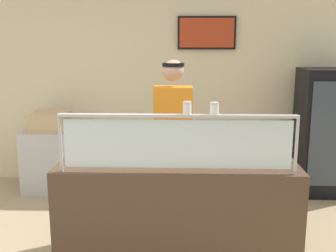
# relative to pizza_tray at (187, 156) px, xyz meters

# --- Properties ---
(ground_plane) EXTENTS (12.00, 12.00, 0.00)m
(ground_plane) POSITION_rel_pizza_tray_xyz_m (-0.08, 0.55, -0.97)
(ground_plane) COLOR tan
(ground_plane) RESTS_ON ground
(shop_rear_unit) EXTENTS (6.38, 0.13, 2.70)m
(shop_rear_unit) POSITION_rel_pizza_tray_xyz_m (-0.08, 2.19, 0.39)
(shop_rear_unit) COLOR beige
(shop_rear_unit) RESTS_ON ground
(serving_counter) EXTENTS (1.98, 0.77, 0.95)m
(serving_counter) POSITION_rel_pizza_tray_xyz_m (-0.08, -0.07, -0.49)
(serving_counter) COLOR #4C3828
(serving_counter) RESTS_ON ground
(sneeze_guard) EXTENTS (1.80, 0.06, 0.45)m
(sneeze_guard) POSITION_rel_pizza_tray_xyz_m (-0.08, -0.39, 0.27)
(sneeze_guard) COLOR #B2B5BC
(sneeze_guard) RESTS_ON serving_counter
(pizza_tray) EXTENTS (0.46, 0.46, 0.04)m
(pizza_tray) POSITION_rel_pizza_tray_xyz_m (0.00, 0.00, 0.00)
(pizza_tray) COLOR #9EA0A8
(pizza_tray) RESTS_ON serving_counter
(pizza_server) EXTENTS (0.12, 0.29, 0.01)m
(pizza_server) POSITION_rel_pizza_tray_xyz_m (-0.04, -0.02, 0.02)
(pizza_server) COLOR #ADAFB7
(pizza_server) RESTS_ON pizza_tray
(parmesan_shaker) EXTENTS (0.06, 0.06, 0.10)m
(parmesan_shaker) POSITION_rel_pizza_tray_xyz_m (-0.01, -0.39, 0.48)
(parmesan_shaker) COLOR white
(parmesan_shaker) RESTS_ON sneeze_guard
(pepper_flake_shaker) EXTENTS (0.07, 0.07, 0.09)m
(pepper_flake_shaker) POSITION_rel_pizza_tray_xyz_m (0.19, -0.39, 0.48)
(pepper_flake_shaker) COLOR white
(pepper_flake_shaker) RESTS_ON sneeze_guard
(worker_figure) EXTENTS (0.41, 0.50, 1.76)m
(worker_figure) POSITION_rel_pizza_tray_xyz_m (-0.13, 0.61, 0.04)
(worker_figure) COLOR #23232D
(worker_figure) RESTS_ON ground
(drink_fridge) EXTENTS (0.69, 0.61, 1.60)m
(drink_fridge) POSITION_rel_pizza_tray_xyz_m (1.78, 1.75, -0.16)
(drink_fridge) COLOR black
(drink_fridge) RESTS_ON ground
(prep_shelf) EXTENTS (0.70, 0.55, 0.81)m
(prep_shelf) POSITION_rel_pizza_tray_xyz_m (-1.74, 1.70, -0.56)
(prep_shelf) COLOR #B7BABF
(prep_shelf) RESTS_ON ground
(pizza_box_stack) EXTENTS (0.49, 0.48, 0.22)m
(pizza_box_stack) POSITION_rel_pizza_tray_xyz_m (-1.75, 1.70, -0.04)
(pizza_box_stack) COLOR tan
(pizza_box_stack) RESTS_ON prep_shelf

